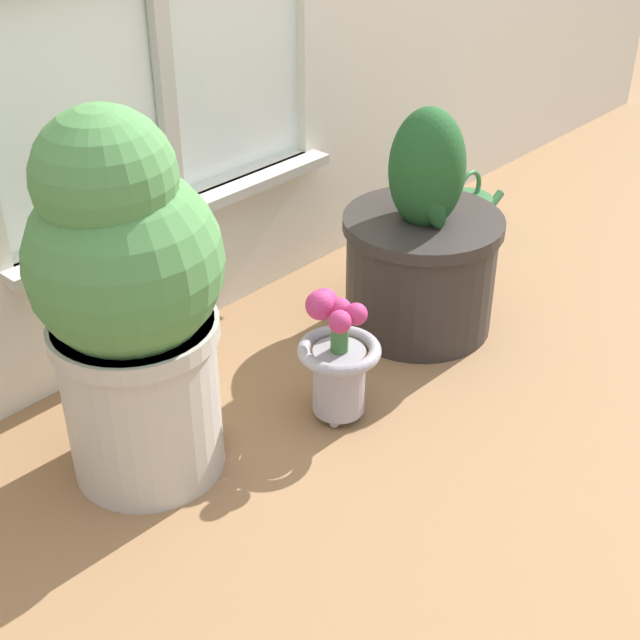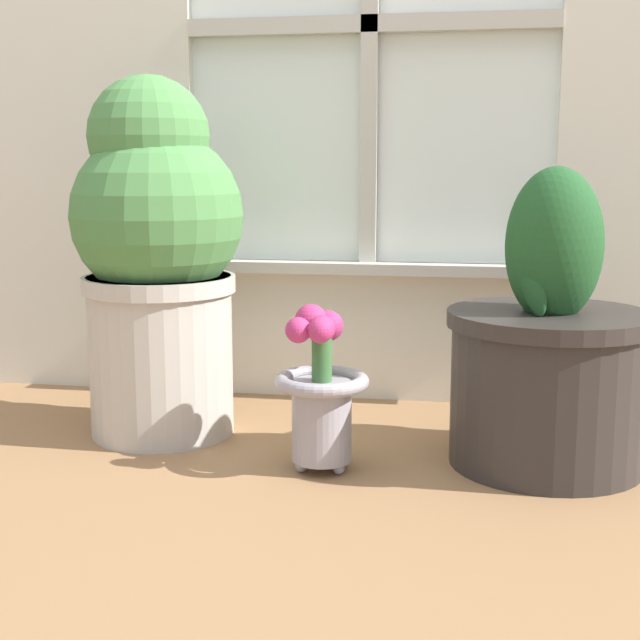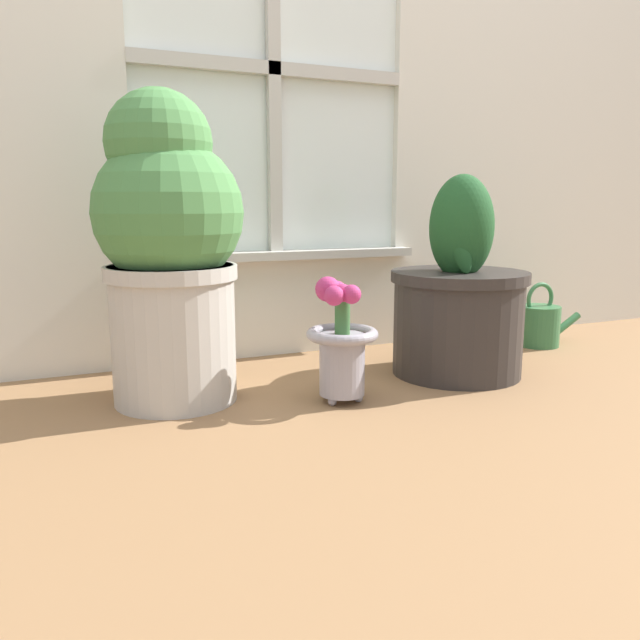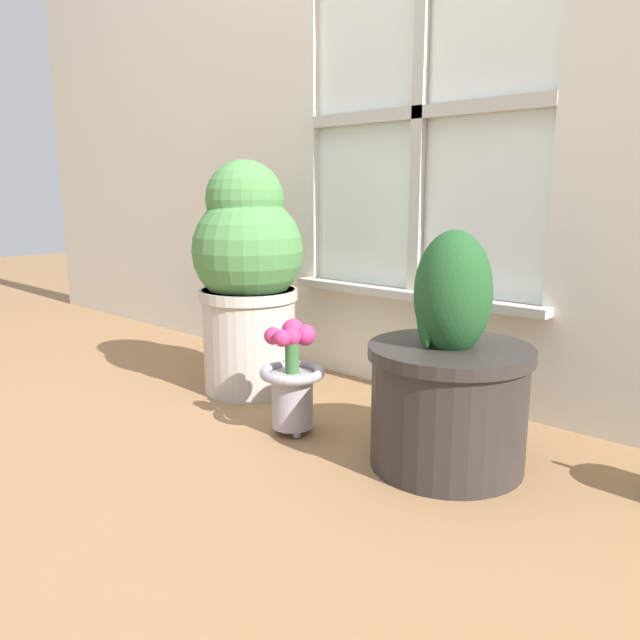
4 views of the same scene
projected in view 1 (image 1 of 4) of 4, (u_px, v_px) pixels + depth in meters
The scene contains 5 objects.
ground_plane at pixel (381, 431), 1.74m from camera, with size 10.00×10.00×0.00m, color olive.
potted_plant_left at pixel (128, 298), 1.48m from camera, with size 0.33×0.33×0.69m.
potted_plant_right at pixel (422, 250), 1.98m from camera, with size 0.36×0.36×0.52m.
flower_vase at pixel (338, 357), 1.71m from camera, with size 0.16×0.16×0.29m.
watering_can at pixel (467, 217), 2.42m from camera, with size 0.24×0.13×0.20m.
Camera 1 is at (-1.08, -0.84, 1.11)m, focal length 50.00 mm.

